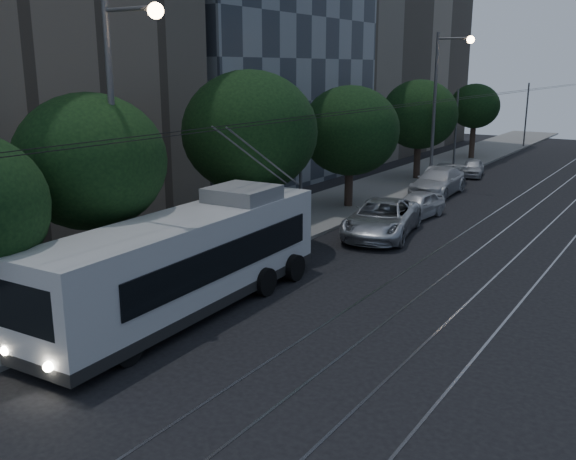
{
  "coord_description": "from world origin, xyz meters",
  "views": [
    {
      "loc": [
        9.01,
        -13.09,
        7.41
      ],
      "look_at": [
        -1.85,
        3.67,
        2.33
      ],
      "focal_mm": 40.0,
      "sensor_mm": 36.0,
      "label": 1
    }
  ],
  "objects_px": {
    "car_white_b": "(438,182)",
    "pickup_silver": "(382,218)",
    "streetlamp_far": "(441,96)",
    "trolleybus": "(191,261)",
    "streetlamp_near": "(122,128)",
    "car_white_a": "(417,205)",
    "car_white_d": "(472,168)",
    "car_white_c": "(439,180)"
  },
  "relations": [
    {
      "from": "trolleybus",
      "to": "streetlamp_near",
      "type": "xyz_separation_m",
      "value": [
        -1.6,
        -0.95,
        4.04
      ]
    },
    {
      "from": "car_white_c",
      "to": "streetlamp_far",
      "type": "distance_m",
      "value": 5.09
    },
    {
      "from": "car_white_a",
      "to": "car_white_c",
      "type": "height_order",
      "value": "car_white_c"
    },
    {
      "from": "streetlamp_far",
      "to": "car_white_a",
      "type": "bearing_deg",
      "value": -76.1
    },
    {
      "from": "car_white_c",
      "to": "car_white_d",
      "type": "bearing_deg",
      "value": 88.63
    },
    {
      "from": "car_white_d",
      "to": "pickup_silver",
      "type": "bearing_deg",
      "value": -97.07
    },
    {
      "from": "streetlamp_near",
      "to": "car_white_d",
      "type": "bearing_deg",
      "value": 87.97
    },
    {
      "from": "pickup_silver",
      "to": "car_white_b",
      "type": "bearing_deg",
      "value": 85.26
    },
    {
      "from": "pickup_silver",
      "to": "car_white_c",
      "type": "relative_size",
      "value": 1.32
    },
    {
      "from": "trolleybus",
      "to": "car_white_a",
      "type": "xyz_separation_m",
      "value": [
        1.09,
        15.78,
        -0.95
      ]
    },
    {
      "from": "streetlamp_near",
      "to": "streetlamp_far",
      "type": "relative_size",
      "value": 0.99
    },
    {
      "from": "car_white_a",
      "to": "car_white_b",
      "type": "bearing_deg",
      "value": 106.31
    },
    {
      "from": "car_white_c",
      "to": "streetlamp_far",
      "type": "xyz_separation_m",
      "value": [
        -0.49,
        0.89,
        4.99
      ]
    },
    {
      "from": "pickup_silver",
      "to": "car_white_a",
      "type": "relative_size",
      "value": 1.47
    },
    {
      "from": "pickup_silver",
      "to": "streetlamp_far",
      "type": "bearing_deg",
      "value": 87.8
    },
    {
      "from": "trolleybus",
      "to": "car_white_d",
      "type": "distance_m",
      "value": 29.98
    },
    {
      "from": "car_white_a",
      "to": "car_white_c",
      "type": "xyz_separation_m",
      "value": [
        -1.6,
        7.58,
        0.05
      ]
    },
    {
      "from": "pickup_silver",
      "to": "car_white_b",
      "type": "height_order",
      "value": "pickup_silver"
    },
    {
      "from": "trolleybus",
      "to": "car_white_c",
      "type": "height_order",
      "value": "trolleybus"
    },
    {
      "from": "car_white_a",
      "to": "trolleybus",
      "type": "bearing_deg",
      "value": -88.83
    },
    {
      "from": "car_white_b",
      "to": "pickup_silver",
      "type": "bearing_deg",
      "value": -84.21
    },
    {
      "from": "pickup_silver",
      "to": "streetlamp_far",
      "type": "xyz_separation_m",
      "value": [
        -2.09,
        12.65,
        4.9
      ]
    },
    {
      "from": "car_white_c",
      "to": "car_white_d",
      "type": "xyz_separation_m",
      "value": [
        0.0,
        6.61,
        -0.12
      ]
    },
    {
      "from": "pickup_silver",
      "to": "car_white_c",
      "type": "xyz_separation_m",
      "value": [
        -1.6,
        11.76,
        -0.08
      ]
    },
    {
      "from": "car_white_a",
      "to": "pickup_silver",
      "type": "bearing_deg",
      "value": -84.86
    },
    {
      "from": "car_white_b",
      "to": "car_white_d",
      "type": "xyz_separation_m",
      "value": [
        -0.31,
        7.65,
        -0.18
      ]
    },
    {
      "from": "streetlamp_far",
      "to": "car_white_d",
      "type": "bearing_deg",
      "value": 85.06
    },
    {
      "from": "car_white_a",
      "to": "streetlamp_far",
      "type": "xyz_separation_m",
      "value": [
        -2.09,
        8.46,
        5.04
      ]
    },
    {
      "from": "pickup_silver",
      "to": "streetlamp_far",
      "type": "height_order",
      "value": "streetlamp_far"
    },
    {
      "from": "car_white_d",
      "to": "streetlamp_far",
      "type": "xyz_separation_m",
      "value": [
        -0.49,
        -5.72,
        5.11
      ]
    },
    {
      "from": "car_white_b",
      "to": "streetlamp_far",
      "type": "bearing_deg",
      "value": 111.57
    },
    {
      "from": "car_white_c",
      "to": "streetlamp_near",
      "type": "relative_size",
      "value": 0.47
    },
    {
      "from": "pickup_silver",
      "to": "trolleybus",
      "type": "bearing_deg",
      "value": -106.99
    },
    {
      "from": "pickup_silver",
      "to": "car_white_d",
      "type": "xyz_separation_m",
      "value": [
        -1.6,
        18.37,
        -0.21
      ]
    },
    {
      "from": "pickup_silver",
      "to": "car_white_c",
      "type": "distance_m",
      "value": 11.87
    },
    {
      "from": "car_white_d",
      "to": "trolleybus",
      "type": "bearing_deg",
      "value": -101.08
    },
    {
      "from": "car_white_b",
      "to": "streetlamp_far",
      "type": "distance_m",
      "value": 5.36
    },
    {
      "from": "car_white_c",
      "to": "streetlamp_far",
      "type": "bearing_deg",
      "value": 117.79
    },
    {
      "from": "trolleybus",
      "to": "pickup_silver",
      "type": "xyz_separation_m",
      "value": [
        1.09,
        11.59,
        -0.81
      ]
    },
    {
      "from": "pickup_silver",
      "to": "car_white_a",
      "type": "distance_m",
      "value": 4.19
    },
    {
      "from": "trolleybus",
      "to": "car_white_b",
      "type": "height_order",
      "value": "trolleybus"
    },
    {
      "from": "car_white_a",
      "to": "streetlamp_far",
      "type": "distance_m",
      "value": 10.07
    }
  ]
}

